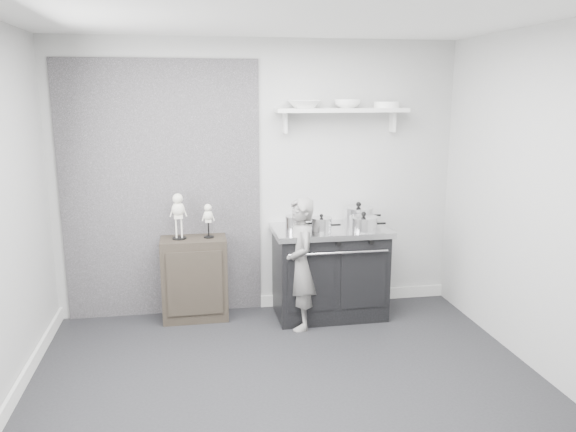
# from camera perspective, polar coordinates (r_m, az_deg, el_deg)

# --- Properties ---
(ground) EXTENTS (4.00, 4.00, 0.00)m
(ground) POSITION_cam_1_polar(r_m,az_deg,el_deg) (4.35, 0.35, -17.76)
(ground) COLOR black
(ground) RESTS_ON ground
(room_shell) EXTENTS (4.02, 3.62, 2.71)m
(room_shell) POSITION_cam_1_polar(r_m,az_deg,el_deg) (3.93, -1.28, 4.40)
(room_shell) COLOR #A5A5A2
(room_shell) RESTS_ON ground
(wall_shelf) EXTENTS (1.30, 0.26, 0.24)m
(wall_shelf) POSITION_cam_1_polar(r_m,az_deg,el_deg) (5.58, 5.47, 10.54)
(wall_shelf) COLOR silver
(wall_shelf) RESTS_ON room_shell
(stove) EXTENTS (1.12, 0.70, 0.90)m
(stove) POSITION_cam_1_polar(r_m,az_deg,el_deg) (5.62, 4.22, -5.59)
(stove) COLOR black
(stove) RESTS_ON ground
(side_cabinet) EXTENTS (0.63, 0.37, 0.82)m
(side_cabinet) POSITION_cam_1_polar(r_m,az_deg,el_deg) (5.60, -9.47, -6.27)
(side_cabinet) COLOR black
(side_cabinet) RESTS_ON ground
(child) EXTENTS (0.33, 0.48, 1.25)m
(child) POSITION_cam_1_polar(r_m,az_deg,el_deg) (5.25, 1.21, -4.89)
(child) COLOR slate
(child) RESTS_ON ground
(pot_front_left) EXTENTS (0.29, 0.20, 0.18)m
(pot_front_left) POSITION_cam_1_polar(r_m,az_deg,el_deg) (5.34, 0.80, -0.74)
(pot_front_left) COLOR silver
(pot_front_left) RESTS_ON stove
(pot_back_right) EXTENTS (0.38, 0.30, 0.22)m
(pot_back_right) POSITION_cam_1_polar(r_m,az_deg,el_deg) (5.67, 7.16, 0.09)
(pot_back_right) COLOR silver
(pot_back_right) RESTS_ON stove
(pot_front_right) EXTENTS (0.36, 0.27, 0.18)m
(pot_front_right) POSITION_cam_1_polar(r_m,az_deg,el_deg) (5.40, 7.67, -0.74)
(pot_front_right) COLOR silver
(pot_front_right) RESTS_ON stove
(pot_front_center) EXTENTS (0.29, 0.20, 0.18)m
(pot_front_center) POSITION_cam_1_polar(r_m,az_deg,el_deg) (5.30, 3.42, -0.88)
(pot_front_center) COLOR silver
(pot_front_center) RESTS_ON stove
(skeleton_full) EXTENTS (0.14, 0.09, 0.51)m
(skeleton_full) POSITION_cam_1_polar(r_m,az_deg,el_deg) (5.43, -11.09, 0.33)
(skeleton_full) COLOR beige
(skeleton_full) RESTS_ON side_cabinet
(skeleton_torso) EXTENTS (0.11, 0.07, 0.38)m
(skeleton_torso) POSITION_cam_1_polar(r_m,az_deg,el_deg) (5.44, -8.11, -0.25)
(skeleton_torso) COLOR beige
(skeleton_torso) RESTS_ON side_cabinet
(bowl_large) EXTENTS (0.32, 0.32, 0.08)m
(bowl_large) POSITION_cam_1_polar(r_m,az_deg,el_deg) (5.48, 1.66, 11.30)
(bowl_large) COLOR white
(bowl_large) RESTS_ON wall_shelf
(bowl_small) EXTENTS (0.26, 0.26, 0.08)m
(bowl_small) POSITION_cam_1_polar(r_m,az_deg,el_deg) (5.58, 6.07, 11.28)
(bowl_small) COLOR white
(bowl_small) RESTS_ON wall_shelf
(plate_stack) EXTENTS (0.26, 0.26, 0.06)m
(plate_stack) POSITION_cam_1_polar(r_m,az_deg,el_deg) (5.71, 10.00, 11.07)
(plate_stack) COLOR white
(plate_stack) RESTS_ON wall_shelf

